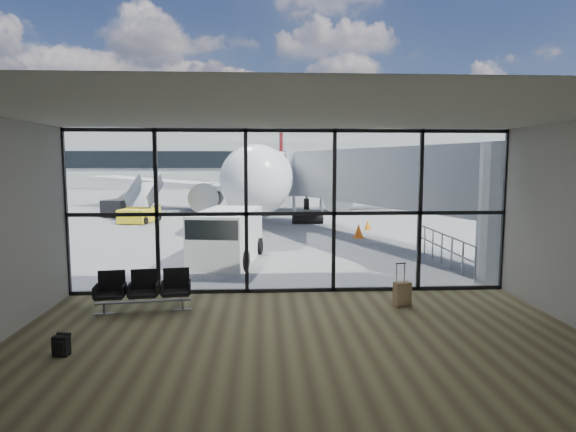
{
  "coord_description": "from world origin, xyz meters",
  "views": [
    {
      "loc": [
        -0.76,
        -13.03,
        3.59
      ],
      "look_at": [
        0.1,
        3.0,
        1.8
      ],
      "focal_mm": 30.0,
      "sensor_mm": 36.0,
      "label": 1
    }
  ],
  "objects": [
    {
      "name": "belt_loader",
      "position": [
        -10.15,
        20.17,
        0.66
      ],
      "size": [
        2.47,
        4.48,
        1.96
      ],
      "rotation": [
        0.0,
        0.0,
        -0.26
      ],
      "color": "black",
      "rests_on": "ground"
    },
    {
      "name": "tree_2",
      "position": [
        -33.0,
        72.0,
        5.88
      ],
      "size": [
        6.27,
        6.27,
        9.03
      ],
      "color": "#382619",
      "rests_on": "ground"
    },
    {
      "name": "apron_railing",
      "position": [
        5.6,
        3.5,
        0.72
      ],
      "size": [
        0.06,
        5.46,
        1.11
      ],
      "color": "gray",
      "rests_on": "ground"
    },
    {
      "name": "tree_4",
      "position": [
        -21.0,
        72.0,
        5.25
      ],
      "size": [
        5.61,
        5.61,
        8.07
      ],
      "color": "#382619",
      "rests_on": "ground"
    },
    {
      "name": "traffic_cone_b",
      "position": [
        3.83,
        9.53,
        0.32
      ],
      "size": [
        0.48,
        0.48,
        0.68
      ],
      "color": "orange",
      "rests_on": "ground"
    },
    {
      "name": "tree_5",
      "position": [
        -15.0,
        72.0,
        5.88
      ],
      "size": [
        6.27,
        6.27,
        9.03
      ],
      "color": "#382619",
      "rests_on": "ground"
    },
    {
      "name": "airliner",
      "position": [
        0.14,
        24.73,
        2.7
      ],
      "size": [
        29.61,
        34.37,
        8.85
      ],
      "rotation": [
        0.0,
        0.0,
        -0.08
      ],
      "color": "white",
      "rests_on": "ground"
    },
    {
      "name": "suitcase",
      "position": [
        2.72,
        -1.51,
        0.33
      ],
      "size": [
        0.45,
        0.36,
        1.09
      ],
      "rotation": [
        0.0,
        0.0,
        0.24
      ],
      "color": "#8D704E",
      "rests_on": "ground"
    },
    {
      "name": "tree_0",
      "position": [
        -45.0,
        72.0,
        4.63
      ],
      "size": [
        4.95,
        4.95,
        7.12
      ],
      "color": "#382619",
      "rests_on": "ground"
    },
    {
      "name": "traffic_cone_c",
      "position": [
        4.89,
        12.29,
        0.25
      ],
      "size": [
        0.37,
        0.37,
        0.53
      ],
      "color": "orange",
      "rests_on": "ground"
    },
    {
      "name": "mobile_stairs",
      "position": [
        -8.18,
        16.42,
        0.56
      ],
      "size": [
        2.2,
        3.54,
        2.33
      ],
      "rotation": [
        0.0,
        0.0,
        -0.18
      ],
      "color": "yellow",
      "rests_on": "ground"
    },
    {
      "name": "tree_3",
      "position": [
        -27.0,
        72.0,
        4.63
      ],
      "size": [
        4.95,
        4.95,
        7.12
      ],
      "color": "#382619",
      "rests_on": "ground"
    },
    {
      "name": "glass_curtain_wall",
      "position": [
        0.0,
        0.0,
        2.25
      ],
      "size": [
        12.1,
        0.12,
        4.5
      ],
      "color": "white",
      "rests_on": "ground"
    },
    {
      "name": "tree_1",
      "position": [
        -39.0,
        72.0,
        5.25
      ],
      "size": [
        5.61,
        5.61,
        8.07
      ],
      "color": "#382619",
      "rests_on": "ground"
    },
    {
      "name": "seating_row",
      "position": [
        -3.64,
        -1.47,
        0.55
      ],
      "size": [
        2.23,
        0.89,
        0.99
      ],
      "rotation": [
        0.0,
        0.0,
        0.13
      ],
      "color": "gray",
      "rests_on": "ground"
    },
    {
      "name": "backpack",
      "position": [
        -4.51,
        -4.22,
        0.2
      ],
      "size": [
        0.31,
        0.3,
        0.42
      ],
      "rotation": [
        0.0,
        0.0,
        -0.2
      ],
      "color": "black",
      "rests_on": "ground"
    },
    {
      "name": "far_terminal",
      "position": [
        -0.59,
        61.97,
        4.21
      ],
      "size": [
        80.0,
        12.2,
        11.0
      ],
      "color": "#B2B3AE",
      "rests_on": "ground"
    },
    {
      "name": "lounge_shell",
      "position": [
        0.0,
        -4.8,
        2.65
      ],
      "size": [
        12.02,
        8.01,
        4.51
      ],
      "color": "brown",
      "rests_on": "ground"
    },
    {
      "name": "jet_bridge",
      "position": [
        4.9,
        7.07,
        2.76
      ],
      "size": [
        8.0,
        16.5,
        4.33
      ],
      "color": "#A5A7AB",
      "rests_on": "ground"
    },
    {
      "name": "ground",
      "position": [
        0.0,
        40.0,
        0.0
      ],
      "size": [
        220.0,
        220.0,
        0.0
      ],
      "primitive_type": "plane",
      "color": "slate",
      "rests_on": "ground"
    },
    {
      "name": "service_van",
      "position": [
        -2.07,
        4.28,
        0.95
      ],
      "size": [
        2.62,
        4.51,
        1.85
      ],
      "rotation": [
        0.0,
        0.0,
        -0.17
      ],
      "color": "white",
      "rests_on": "ground"
    }
  ]
}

